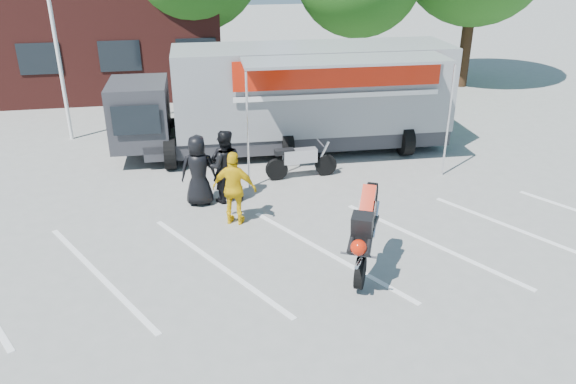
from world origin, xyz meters
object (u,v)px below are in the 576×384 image
object	(u,v)px
stunt_bike_rider	(365,271)
spectator_leather_c	(224,166)
parked_motorcycle	(301,177)
spectator_leather_a	(198,170)
spectator_leather_b	(224,167)
spectator_hivis	(234,189)
transporter_truck	(296,150)

from	to	relation	value
stunt_bike_rider	spectator_leather_c	size ratio (longest dim) A/B	1.11
parked_motorcycle	spectator_leather_a	distance (m)	3.29
stunt_bike_rider	spectator_leather_b	distance (m)	4.84
spectator_leather_c	spectator_hivis	distance (m)	1.30
spectator_leather_a	spectator_leather_b	bearing A→B (deg)	-164.16
spectator_leather_b	spectator_hivis	bearing A→B (deg)	74.41
parked_motorcycle	stunt_bike_rider	size ratio (longest dim) A/B	1.00
transporter_truck	stunt_bike_rider	xyz separation A→B (m)	(-0.04, -7.36, 0.00)
parked_motorcycle	spectator_leather_b	size ratio (longest dim) A/B	1.17
transporter_truck	spectator_hivis	world-z (taller)	spectator_hivis
spectator_hivis	spectator_leather_b	bearing A→B (deg)	-63.34
spectator_leather_b	spectator_leather_c	bearing A→B (deg)	75.45
spectator_leather_c	spectator_hivis	xyz separation A→B (m)	(0.13, -1.29, -0.06)
parked_motorcycle	stunt_bike_rider	distance (m)	5.10
spectator_leather_a	spectator_leather_c	world-z (taller)	spectator_leather_c
parked_motorcycle	spectator_leather_c	bearing A→B (deg)	113.93
spectator_leather_b	spectator_leather_c	xyz separation A→B (m)	(0.01, -0.09, 0.05)
parked_motorcycle	spectator_leather_a	world-z (taller)	spectator_leather_a
transporter_truck	spectator_hivis	xyz separation A→B (m)	(-2.45, -4.73, 0.90)
spectator_leather_a	spectator_hivis	xyz separation A→B (m)	(0.79, -1.25, -0.02)
transporter_truck	spectator_leather_a	size ratio (longest dim) A/B	5.62
spectator_leather_b	parked_motorcycle	bearing A→B (deg)	-175.95
stunt_bike_rider	spectator_leather_c	xyz separation A→B (m)	(-2.53, 3.93, 0.96)
transporter_truck	spectator_leather_b	world-z (taller)	spectator_leather_b
spectator_hivis	parked_motorcycle	bearing A→B (deg)	-110.01
spectator_leather_a	parked_motorcycle	bearing A→B (deg)	-153.42
spectator_leather_b	spectator_hivis	world-z (taller)	spectator_leather_b
parked_motorcycle	spectator_leather_a	size ratio (longest dim) A/B	1.15
stunt_bike_rider	spectator_hivis	xyz separation A→B (m)	(-2.40, 2.63, 0.90)
spectator_leather_a	spectator_hivis	size ratio (longest dim) A/B	1.02
spectator_hivis	spectator_leather_a	bearing A→B (deg)	-36.76
spectator_leather_a	spectator_leather_b	distance (m)	0.66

